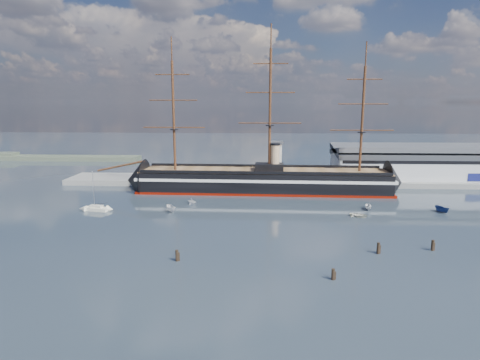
{
  "coord_description": "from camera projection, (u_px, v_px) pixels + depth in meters",
  "views": [
    {
      "loc": [
        -4.02,
        -82.05,
        31.76
      ],
      "look_at": [
        -9.38,
        35.0,
        9.0
      ],
      "focal_mm": 30.0,
      "sensor_mm": 36.0,
      "label": 1
    }
  ],
  "objects": [
    {
      "name": "motorboat_c",
      "position": [
        368.0,
        210.0,
        120.27
      ],
      "size": [
        5.35,
        2.74,
        2.04
      ],
      "primitive_type": "imported",
      "rotation": [
        0.0,
        0.0,
        -0.18
      ],
      "color": "silver",
      "rests_on": "ground"
    },
    {
      "name": "piling_near_mid",
      "position": [
        333.0,
        280.0,
        72.96
      ],
      "size": [
        0.64,
        0.64,
        2.82
      ],
      "primitive_type": "cylinder",
      "color": "black",
      "rests_on": "ground"
    },
    {
      "name": "quay_tower",
      "position": [
        276.0,
        160.0,
        155.93
      ],
      "size": [
        5.0,
        5.0,
        15.0
      ],
      "color": "silver",
      "rests_on": "ground"
    },
    {
      "name": "sailboat",
      "position": [
        96.0,
        208.0,
        119.25
      ],
      "size": [
        7.79,
        3.96,
        11.97
      ],
      "rotation": [
        0.0,
        0.0,
        -0.25
      ],
      "color": "beige",
      "rests_on": "ground"
    },
    {
      "name": "piling_near_right",
      "position": [
        378.0,
        254.0,
        85.49
      ],
      "size": [
        0.64,
        0.64,
        3.17
      ],
      "primitive_type": "cylinder",
      "color": "black",
      "rests_on": "ground"
    },
    {
      "name": "piling_far_right",
      "position": [
        432.0,
        251.0,
        87.28
      ],
      "size": [
        0.64,
        0.64,
        3.11
      ],
      "primitive_type": "cylinder",
      "color": "black",
      "rests_on": "ground"
    },
    {
      "name": "warship",
      "position": [
        259.0,
        180.0,
        144.58
      ],
      "size": [
        113.08,
        18.5,
        53.94
      ],
      "rotation": [
        0.0,
        0.0,
        -0.03
      ],
      "color": "black",
      "rests_on": "ground"
    },
    {
      "name": "motorboat_d",
      "position": [
        192.0,
        204.0,
        127.31
      ],
      "size": [
        4.64,
        5.83,
        1.97
      ],
      "primitive_type": "imported",
      "rotation": [
        0.0,
        0.0,
        1.06
      ],
      "color": "white",
      "rests_on": "ground"
    },
    {
      "name": "motorboat_f",
      "position": [
        442.0,
        212.0,
        117.44
      ],
      "size": [
        6.13,
        4.11,
        2.3
      ],
      "primitive_type": "imported",
      "rotation": [
        0.0,
        0.0,
        0.38
      ],
      "color": "navy",
      "rests_on": "ground"
    },
    {
      "name": "shoreline",
      "position": [
        17.0,
        157.0,
        224.7
      ],
      "size": [
        120.0,
        10.0,
        4.0
      ],
      "color": "#3F4C38",
      "rests_on": "ground"
    },
    {
      "name": "motorboat_a",
      "position": [
        171.0,
        212.0,
        117.85
      ],
      "size": [
        6.54,
        5.03,
        2.49
      ],
      "primitive_type": "imported",
      "rotation": [
        0.0,
        0.0,
        0.51
      ],
      "color": "silver",
      "rests_on": "ground"
    },
    {
      "name": "piling_near_left",
      "position": [
        177.0,
        261.0,
        81.56
      ],
      "size": [
        0.64,
        0.64,
        3.06
      ],
      "primitive_type": "cylinder",
      "color": "black",
      "rests_on": "ground"
    },
    {
      "name": "ground",
      "position": [
        271.0,
        205.0,
        125.56
      ],
      "size": [
        600.0,
        600.0,
        0.0
      ],
      "primitive_type": "plane",
      "color": "#222E37",
      "rests_on": "ground"
    },
    {
      "name": "warehouse",
      "position": [
        413.0,
        163.0,
        160.66
      ],
      "size": [
        63.0,
        21.0,
        11.6
      ],
      "color": "#B7BABC",
      "rests_on": "ground"
    },
    {
      "name": "quay",
      "position": [
        293.0,
        183.0,
        160.42
      ],
      "size": [
        180.0,
        18.0,
        2.0
      ],
      "primitive_type": "cube",
      "color": "slate",
      "rests_on": "ground"
    },
    {
      "name": "motorboat_e",
      "position": [
        359.0,
        217.0,
        113.04
      ],
      "size": [
        2.54,
        3.38,
        1.47
      ],
      "primitive_type": "imported",
      "rotation": [
        0.0,
        0.0,
        1.1
      ],
      "color": "beige",
      "rests_on": "ground"
    }
  ]
}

